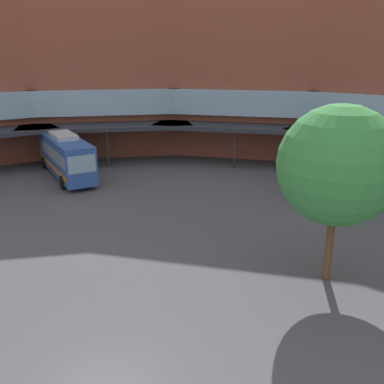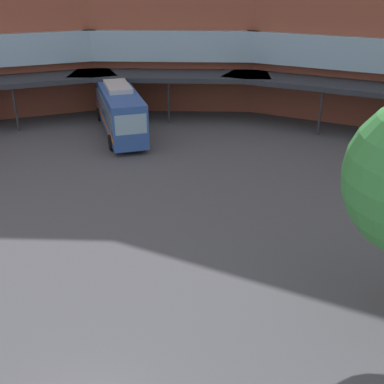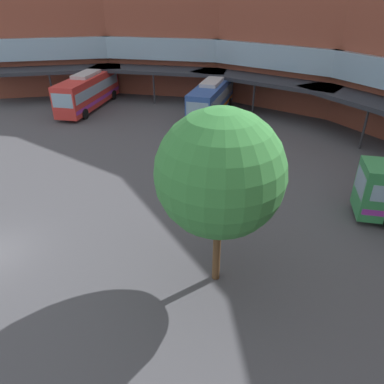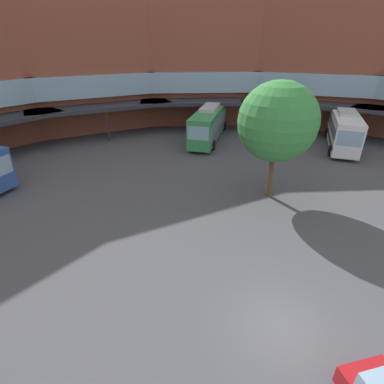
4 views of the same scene
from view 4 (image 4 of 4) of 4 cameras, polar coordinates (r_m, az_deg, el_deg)
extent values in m
plane|color=#47474C|center=(13.90, 16.43, -23.58)|extent=(121.04, 121.04, 0.00)
cube|color=brown|center=(44.62, 23.19, 23.18)|extent=(15.43, 16.28, 17.93)
cube|color=#8CADC6|center=(44.25, 22.40, 19.04)|extent=(14.52, 15.21, 2.51)
cube|color=#282B33|center=(40.20, 21.78, 15.36)|extent=(13.94, 14.95, 0.40)
cylinder|color=#2D2D33|center=(38.99, 21.28, 12.39)|extent=(0.20, 0.20, 3.59)
cube|color=brown|center=(43.85, 2.12, 25.07)|extent=(17.47, 12.21, 17.93)
cube|color=#8CADC6|center=(43.49, 2.12, 20.79)|extent=(16.07, 11.75, 2.51)
cube|color=#282B33|center=(39.46, 2.68, 16.97)|extent=(16.66, 10.38, 0.40)
cylinder|color=#2D2D33|center=(38.26, 2.88, 13.90)|extent=(0.20, 0.20, 3.59)
cube|color=brown|center=(41.87, -19.56, 23.61)|extent=(16.46, 6.00, 17.93)
cube|color=#8CADC6|center=(41.53, -18.69, 19.20)|extent=(14.81, 6.24, 2.51)
cube|color=#282B33|center=(37.57, -16.90, 15.38)|extent=(16.46, 4.00, 0.40)
cylinder|color=#2D2D33|center=(36.41, -15.96, 12.24)|extent=(0.20, 0.20, 3.59)
cylinder|color=black|center=(28.43, -32.76, 2.09)|extent=(0.97, 1.01, 1.10)
cube|color=white|center=(36.58, 27.18, 10.69)|extent=(9.08, 8.75, 3.26)
cube|color=#8CADC6|center=(36.49, 27.31, 11.28)|extent=(8.68, 8.37, 1.04)
cube|color=black|center=(36.81, 26.88, 9.34)|extent=(8.95, 8.63, 0.39)
cube|color=#8CADC6|center=(31.69, 28.17, 9.04)|extent=(1.60, 1.69, 1.44)
cube|color=#B2B2B7|center=(36.20, 27.80, 13.42)|extent=(3.85, 3.77, 0.36)
cylinder|color=black|center=(33.90, 29.29, 6.51)|extent=(1.01, 0.97, 1.10)
cylinder|color=black|center=(33.52, 25.11, 7.23)|extent=(1.01, 0.97, 1.10)
cylinder|color=black|center=(40.41, 28.06, 9.69)|extent=(1.01, 0.97, 1.10)
cylinder|color=black|center=(40.09, 24.52, 10.32)|extent=(1.01, 0.97, 1.10)
cube|color=#338C4C|center=(35.92, 3.42, 13.23)|extent=(9.95, 10.80, 3.15)
cube|color=#8CADC6|center=(35.83, 3.43, 13.82)|extent=(9.50, 10.28, 1.01)
cube|color=purple|center=(36.14, 3.38, 11.87)|extent=(9.80, 10.63, 0.38)
cube|color=#8CADC6|center=(30.08, 1.22, 11.26)|extent=(1.70, 1.53, 1.39)
cube|color=#B2B2B7|center=(35.54, 3.50, 15.98)|extent=(4.21, 4.44, 0.36)
cylinder|color=black|center=(32.15, 4.12, 8.99)|extent=(0.95, 1.02, 1.10)
cylinder|color=black|center=(32.63, -0.19, 9.33)|extent=(0.95, 1.02, 1.10)
cylinder|color=black|center=(40.05, 6.28, 12.55)|extent=(0.95, 1.02, 1.10)
cylinder|color=black|center=(40.44, 2.74, 12.82)|extent=(0.95, 1.02, 1.10)
cylinder|color=brown|center=(22.44, 15.01, 4.03)|extent=(0.36, 0.36, 4.13)
sphere|color=#38843D|center=(21.36, 16.16, 12.85)|extent=(5.45, 5.45, 5.45)
camera|label=1|loc=(12.97, 80.89, 3.65)|focal=39.17mm
camera|label=2|loc=(13.58, 67.50, 16.02)|focal=42.81mm
camera|label=3|loc=(26.48, 50.77, 22.04)|focal=33.98mm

